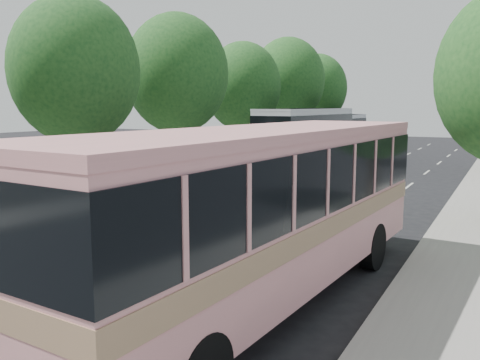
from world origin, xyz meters
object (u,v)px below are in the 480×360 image
Objects in this scene: pink_taxi at (279,195)px; white_pickup at (243,180)px; tour_coach_rear at (335,129)px; pink_bus at (262,196)px; tour_coach_front at (308,130)px.

white_pickup is (-3.00, 2.75, 0.03)m from pink_taxi.
tour_coach_rear is (-3.96, 25.99, 1.23)m from white_pickup.
white_pickup is 26.32m from tour_coach_rear.
pink_bus is 2.35× the size of white_pickup.
white_pickup is 0.45× the size of tour_coach_rear.
white_pickup is at bearing -79.90° from tour_coach_front.
tour_coach_front is at bearing 112.69° from pink_bus.
pink_bus is at bearing -70.50° from tour_coach_rear.
tour_coach_front is at bearing -78.47° from tour_coach_rear.
tour_coach_rear is at bearing 102.75° from white_pickup.
pink_taxi is at bearing -38.39° from white_pickup.
tour_coach_front is (-2.50, 14.87, 1.61)m from white_pickup.
pink_bus is 38.51m from tour_coach_rear.
tour_coach_rear is (-10.26, 37.12, -0.30)m from pink_bus.
white_pickup is (-6.30, 11.13, -1.53)m from pink_bus.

